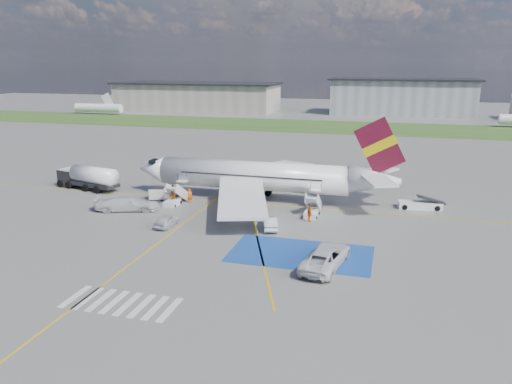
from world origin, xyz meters
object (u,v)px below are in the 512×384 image
airliner (264,176)px  gpu_cart (157,194)px  car_silver_b (270,223)px  belt_loader (420,205)px  van_white_b (127,202)px  fuel_tanker (88,179)px  car_silver_a (167,221)px  van_white_a (326,254)px

airliner → gpu_cart: size_ratio=15.94×
gpu_cart → car_silver_b: gpu_cart is taller
car_silver_b → airliner: bearing=-90.2°
belt_loader → van_white_b: size_ratio=0.99×
fuel_tanker → van_white_b: bearing=-23.7°
belt_loader → van_white_b: 37.77m
gpu_cart → belt_loader: 35.16m
car_silver_a → van_white_b: size_ratio=0.67×
car_silver_a → van_white_a: bearing=162.6°
airliner → fuel_tanker: (-26.71, -0.97, -1.92)m
fuel_tanker → van_white_b: 13.92m
airliner → van_white_a: bearing=-60.9°
fuel_tanker → car_silver_b: bearing=-5.6°
car_silver_b → van_white_a: van_white_a is taller
gpu_cart → car_silver_b: bearing=-39.4°
airliner → gpu_cart: airliner is taller
gpu_cart → car_silver_b: (17.92, -7.78, -0.05)m
airliner → gpu_cart: bearing=-165.8°
van_white_a → car_silver_b: bearing=-40.2°
gpu_cart → belt_loader: size_ratio=0.39×
airliner → car_silver_a: size_ratio=9.05×
fuel_tanker → belt_loader: (47.26, 2.60, -1.04)m
van_white_a → fuel_tanker: bearing=-17.6°
gpu_cart → car_silver_a: size_ratio=0.57×
car_silver_b → van_white_b: bearing=-24.3°
airliner → belt_loader: size_ratio=6.14×
van_white_a → van_white_b: 29.04m
airliner → car_silver_a: (-7.99, -13.72, -2.70)m
gpu_cart → car_silver_a: gpu_cart is taller
fuel_tanker → car_silver_b: (30.41, -10.41, -0.76)m
fuel_tanker → gpu_cart: size_ratio=4.60×
fuel_tanker → van_white_b: (11.12, -8.36, -0.29)m
fuel_tanker → van_white_a: bearing=-13.6°
car_silver_b → van_white_b: size_ratio=0.72×
car_silver_a → van_white_b: bearing=-28.5°
gpu_cart → car_silver_b: 19.54m
fuel_tanker → car_silver_a: (18.73, -12.74, -0.78)m
belt_loader → car_silver_a: 32.40m
airliner → van_white_b: airliner is taller
fuel_tanker → van_white_a: 42.65m
van_white_a → car_silver_a: bearing=-9.5°
gpu_cart → belt_loader: bearing=-7.3°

